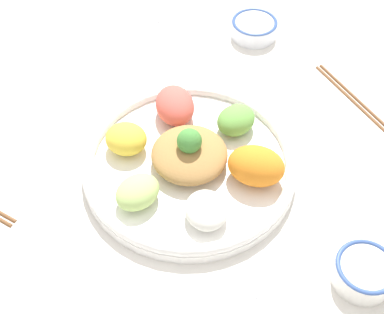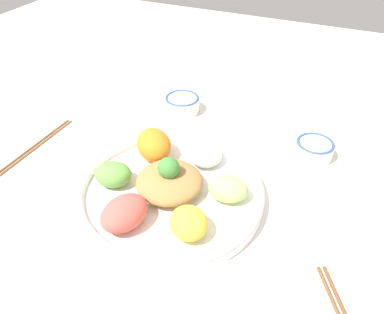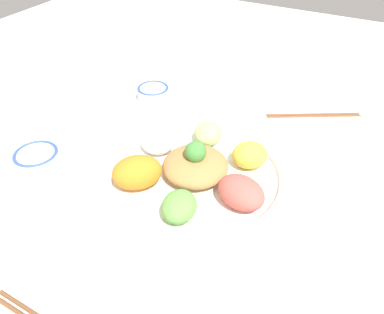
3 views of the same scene
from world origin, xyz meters
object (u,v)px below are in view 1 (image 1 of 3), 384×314
chopsticks_pair_far (358,102)px  serving_spoon_main (160,21)px  sauce_bowl_red (364,272)px  salad_platter (191,160)px  rice_bowl_blue (254,27)px  serving_spoon_extra (255,295)px

chopsticks_pair_far → serving_spoon_main: size_ratio=2.37×
sauce_bowl_red → serving_spoon_main: 0.72m
salad_platter → chopsticks_pair_far: (-0.37, 0.02, -0.02)m
salad_platter → sauce_bowl_red: size_ratio=4.07×
salad_platter → rice_bowl_blue: salad_platter is taller
serving_spoon_main → serving_spoon_extra: bearing=-145.2°
sauce_bowl_red → chopsticks_pair_far: 0.38m
rice_bowl_blue → serving_spoon_main: 0.21m
salad_platter → sauce_bowl_red: salad_platter is taller
sauce_bowl_red → serving_spoon_extra: 0.17m
rice_bowl_blue → chopsticks_pair_far: 0.29m
chopsticks_pair_far → serving_spoon_main: 0.48m
chopsticks_pair_far → serving_spoon_main: chopsticks_pair_far is taller
salad_platter → chopsticks_pair_far: salad_platter is taller
sauce_bowl_red → serving_spoon_main: sauce_bowl_red is taller
salad_platter → serving_spoon_main: salad_platter is taller
salad_platter → serving_spoon_extra: 0.26m
rice_bowl_blue → serving_spoon_main: bearing=-42.8°
salad_platter → serving_spoon_extra: salad_platter is taller
sauce_bowl_red → serving_spoon_main: (-0.04, -0.71, -0.02)m
chopsticks_pair_far → serving_spoon_extra: chopsticks_pair_far is taller
serving_spoon_extra → rice_bowl_blue: bearing=16.3°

